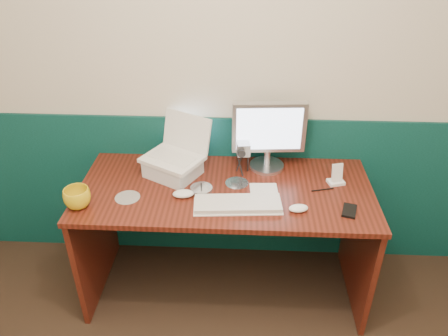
# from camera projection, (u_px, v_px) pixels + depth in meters

# --- Properties ---
(back_wall) EXTENTS (3.50, 0.04, 2.50)m
(back_wall) POSITION_uv_depth(u_px,v_px,m) (224.00, 76.00, 2.43)
(back_wall) COLOR beige
(back_wall) RESTS_ON ground
(wainscot) EXTENTS (3.48, 0.02, 1.00)m
(wainscot) POSITION_uv_depth(u_px,v_px,m) (224.00, 189.00, 2.81)
(wainscot) COLOR #072E2A
(wainscot) RESTS_ON ground
(desk) EXTENTS (1.60, 0.70, 0.75)m
(desk) POSITION_uv_depth(u_px,v_px,m) (225.00, 241.00, 2.57)
(desk) COLOR #39120A
(desk) RESTS_ON ground
(laptop_riser) EXTENTS (0.35, 0.33, 0.09)m
(laptop_riser) POSITION_uv_depth(u_px,v_px,m) (173.00, 168.00, 2.47)
(laptop_riser) COLOR silver
(laptop_riser) RESTS_ON desk
(laptop) EXTENTS (0.39, 0.36, 0.26)m
(laptop) POSITION_uv_depth(u_px,v_px,m) (171.00, 140.00, 2.37)
(laptop) COLOR white
(laptop) RESTS_ON laptop_riser
(monitor) EXTENTS (0.42, 0.15, 0.41)m
(monitor) POSITION_uv_depth(u_px,v_px,m) (268.00, 136.00, 2.46)
(monitor) COLOR silver
(monitor) RESTS_ON desk
(keyboard) EXTENTS (0.45, 0.18, 0.03)m
(keyboard) POSITION_uv_depth(u_px,v_px,m) (238.00, 205.00, 2.22)
(keyboard) COLOR silver
(keyboard) RESTS_ON desk
(mouse_right) EXTENTS (0.11, 0.08, 0.03)m
(mouse_right) POSITION_uv_depth(u_px,v_px,m) (298.00, 208.00, 2.19)
(mouse_right) COLOR white
(mouse_right) RESTS_ON desk
(mouse_left) EXTENTS (0.12, 0.08, 0.04)m
(mouse_left) POSITION_uv_depth(u_px,v_px,m) (183.00, 194.00, 2.30)
(mouse_left) COLOR white
(mouse_left) RESTS_ON desk
(mug) EXTENTS (0.15, 0.15, 0.11)m
(mug) POSITION_uv_depth(u_px,v_px,m) (77.00, 198.00, 2.20)
(mug) COLOR gold
(mug) RESTS_ON desk
(camcorder) EXTENTS (0.09, 0.12, 0.18)m
(camcorder) POSITION_uv_depth(u_px,v_px,m) (243.00, 159.00, 2.46)
(camcorder) COLOR #AFAFB4
(camcorder) RESTS_ON desk
(cd_spindle) EXTENTS (0.12, 0.12, 0.02)m
(cd_spindle) POSITION_uv_depth(u_px,v_px,m) (201.00, 189.00, 2.34)
(cd_spindle) COLOR silver
(cd_spindle) RESTS_ON desk
(cd_loose_a) EXTENTS (0.13, 0.13, 0.00)m
(cd_loose_a) POSITION_uv_depth(u_px,v_px,m) (128.00, 197.00, 2.30)
(cd_loose_a) COLOR silver
(cd_loose_a) RESTS_ON desk
(cd_loose_b) EXTENTS (0.13, 0.13, 0.00)m
(cd_loose_b) POSITION_uv_depth(u_px,v_px,m) (237.00, 183.00, 2.42)
(cd_loose_b) COLOR #B1B6C2
(cd_loose_b) RESTS_ON desk
(pen) EXTENTS (0.12, 0.04, 0.01)m
(pen) POSITION_uv_depth(u_px,v_px,m) (323.00, 190.00, 2.36)
(pen) COLOR black
(pen) RESTS_ON desk
(papers) EXTENTS (0.15, 0.11, 0.00)m
(papers) POSITION_uv_depth(u_px,v_px,m) (264.00, 188.00, 2.37)
(papers) COLOR silver
(papers) RESTS_ON desk
(dock) EXTENTS (0.10, 0.09, 0.02)m
(dock) POSITION_uv_depth(u_px,v_px,m) (336.00, 182.00, 2.41)
(dock) COLOR white
(dock) RESTS_ON desk
(music_player) EXTENTS (0.07, 0.05, 0.10)m
(music_player) POSITION_uv_depth(u_px,v_px,m) (337.00, 173.00, 2.38)
(music_player) COLOR white
(music_player) RESTS_ON dock
(pda) EXTENTS (0.10, 0.13, 0.01)m
(pda) POSITION_uv_depth(u_px,v_px,m) (349.00, 211.00, 2.19)
(pda) COLOR black
(pda) RESTS_ON desk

